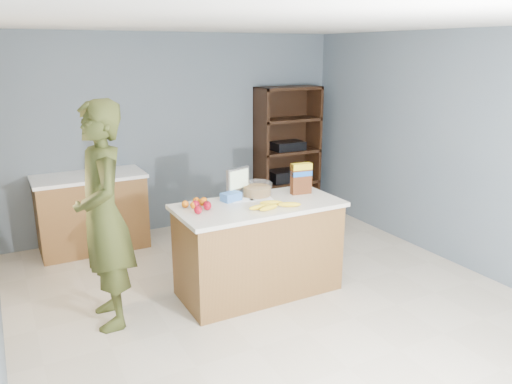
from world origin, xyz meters
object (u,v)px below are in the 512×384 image
shelving_unit (286,153)px  cereal_box (301,176)px  tv (238,180)px  person (103,216)px  counter_peninsula (258,252)px

shelving_unit → cereal_box: 2.22m
tv → cereal_box: cereal_box is taller
shelving_unit → tv: shelving_unit is taller
shelving_unit → person: 3.52m
person → cereal_box: person is taller
shelving_unit → person: (-2.94, -1.93, 0.10)m
counter_peninsula → cereal_box: cereal_box is taller
person → shelving_unit: bearing=124.7°
person → cereal_box: bearing=90.6°
counter_peninsula → person: person is taller
counter_peninsula → cereal_box: 0.86m
person → cereal_box: 1.93m
counter_peninsula → person: size_ratio=0.81×
tv → cereal_box: size_ratio=0.91×
shelving_unit → cereal_box: bearing=-117.5°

